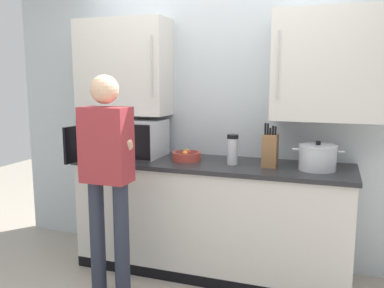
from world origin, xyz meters
TOP-DOWN VIEW (x-y plane):
  - back_wall_tiled at (0.00, 1.16)m, footprint 4.18×0.44m
  - counter_unit at (0.00, 0.85)m, footprint 2.25×0.66m
  - microwave_oven at (-0.76, 0.88)m, footprint 0.57×0.78m
  - thermos_flask at (0.18, 0.82)m, footprint 0.09×0.09m
  - knife_block at (0.48, 0.84)m, footprint 0.11×0.15m
  - stock_pot at (0.83, 0.84)m, footprint 0.37×0.28m
  - fruit_bowl at (-0.22, 0.85)m, footprint 0.24×0.24m
  - person_figure at (-0.57, 0.18)m, footprint 0.44×0.53m

SIDE VIEW (x-z plane):
  - counter_unit at x=0.00m, z-range 0.00..0.93m
  - fruit_bowl at x=-0.22m, z-range 0.93..1.03m
  - person_figure at x=-0.57m, z-range 0.16..1.80m
  - stock_pot at x=0.83m, z-range 0.92..1.14m
  - thermos_flask at x=0.18m, z-range 0.94..1.18m
  - knife_block at x=0.48m, z-range 0.89..1.23m
  - microwave_oven at x=-0.76m, z-range 0.94..1.25m
  - back_wall_tiled at x=0.00m, z-range 0.07..2.96m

